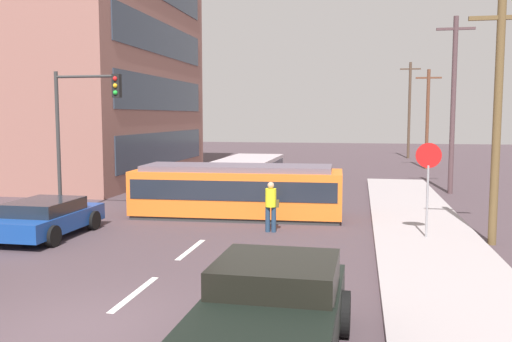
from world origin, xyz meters
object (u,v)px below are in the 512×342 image
at_px(streetcar_tram, 237,190).
at_px(stop_sign, 428,170).
at_px(pickup_truck_parked, 271,317).
at_px(utility_pole_distant, 409,109).
at_px(city_bus, 250,173).
at_px(utility_pole_near, 497,117).
at_px(utility_pole_far, 427,117).
at_px(parked_sedan_mid, 46,217).
at_px(pedestrian_crossing, 271,204).
at_px(traffic_light_mast, 81,117).
at_px(utility_pole_mid, 453,102).

distance_m(streetcar_tram, stop_sign, 7.30).
height_order(pickup_truck_parked, utility_pole_distant, utility_pole_distant).
relative_size(streetcar_tram, city_bus, 1.35).
distance_m(utility_pole_near, utility_pole_far, 24.09).
bearing_deg(pickup_truck_parked, parked_sedan_mid, 137.79).
height_order(city_bus, pedestrian_crossing, city_bus).
bearing_deg(parked_sedan_mid, pedestrian_crossing, 16.37).
xyz_separation_m(city_bus, pedestrian_crossing, (2.47, -8.70, -0.08)).
height_order(parked_sedan_mid, utility_pole_far, utility_pole_far).
bearing_deg(utility_pole_far, stop_sign, -96.48).
bearing_deg(parked_sedan_mid, utility_pole_near, 6.31).
height_order(traffic_light_mast, utility_pole_near, utility_pole_near).
xyz_separation_m(parked_sedan_mid, utility_pole_mid, (14.17, 12.60, 3.86)).
xyz_separation_m(stop_sign, utility_pole_mid, (2.40, 11.03, 2.29)).
distance_m(parked_sedan_mid, traffic_light_mast, 4.41).
distance_m(stop_sign, utility_pole_far, 24.23).
bearing_deg(stop_sign, utility_pole_far, 83.52).
distance_m(streetcar_tram, utility_pole_mid, 12.57).
relative_size(parked_sedan_mid, traffic_light_mast, 0.76).
distance_m(city_bus, pickup_truck_parked, 18.82).
bearing_deg(utility_pole_far, pedestrian_crossing, -107.91).
relative_size(traffic_light_mast, utility_pole_distant, 0.63).
distance_m(traffic_light_mast, utility_pole_distant, 35.81).
relative_size(utility_pole_mid, utility_pole_far, 1.20).
bearing_deg(utility_pole_far, city_bus, -124.14).
bearing_deg(utility_pole_far, traffic_light_mast, -123.40).
bearing_deg(pickup_truck_parked, utility_pole_distant, 82.59).
height_order(pedestrian_crossing, utility_pole_distant, utility_pole_distant).
relative_size(pedestrian_crossing, parked_sedan_mid, 0.40).
relative_size(utility_pole_near, utility_pole_far, 1.01).
bearing_deg(utility_pole_mid, pickup_truck_parked, -105.79).
bearing_deg(utility_pole_distant, pickup_truck_parked, -97.41).
bearing_deg(streetcar_tram, utility_pole_near, -19.52).
relative_size(city_bus, utility_pole_distant, 0.68).
xyz_separation_m(pedestrian_crossing, utility_pole_mid, (7.29, 10.57, 3.54)).
height_order(streetcar_tram, utility_pole_near, utility_pole_near).
xyz_separation_m(streetcar_tram, city_bus, (-0.77, 6.21, 0.00)).
bearing_deg(utility_pole_distant, utility_pole_far, -87.74).
height_order(pedestrian_crossing, traffic_light_mast, traffic_light_mast).
bearing_deg(stop_sign, traffic_light_mast, 172.94).
height_order(city_bus, parked_sedan_mid, city_bus).
xyz_separation_m(traffic_light_mast, utility_pole_near, (14.01, -1.55, 0.01)).
distance_m(streetcar_tram, utility_pole_near, 9.39).
xyz_separation_m(traffic_light_mast, utility_pole_distant, (14.45, 32.76, 0.72)).
bearing_deg(traffic_light_mast, streetcar_tram, 14.62).
bearing_deg(utility_pole_near, pedestrian_crossing, 175.66).
xyz_separation_m(streetcar_tram, traffic_light_mast, (-5.54, -1.45, 2.76)).
height_order(pedestrian_crossing, parked_sedan_mid, pedestrian_crossing).
xyz_separation_m(stop_sign, utility_pole_far, (2.73, 24.02, 1.56)).
xyz_separation_m(utility_pole_mid, utility_pole_far, (0.33, 12.99, -0.73)).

